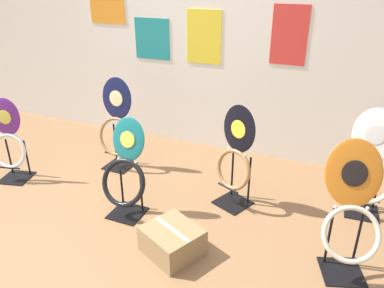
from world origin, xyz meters
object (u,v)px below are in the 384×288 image
at_px(toilet_seat_display_jazz_black, 235,160).
at_px(storage_box, 172,240).
at_px(toilet_seat_display_orange_sun, 351,214).
at_px(toilet_seat_display_navy_moon, 116,127).
at_px(toilet_seat_display_white_plain, 370,167).
at_px(toilet_seat_display_purple_note, 9,142).
at_px(toilet_seat_display_teal_sax, 125,173).

relative_size(toilet_seat_display_jazz_black, storage_box, 1.84).
bearing_deg(toilet_seat_display_orange_sun, toilet_seat_display_navy_moon, 163.12).
bearing_deg(toilet_seat_display_orange_sun, toilet_seat_display_jazz_black, 152.74).
height_order(toilet_seat_display_white_plain, toilet_seat_display_orange_sun, toilet_seat_display_orange_sun).
bearing_deg(toilet_seat_display_purple_note, storage_box, -10.78).
height_order(toilet_seat_display_jazz_black, toilet_seat_display_white_plain, toilet_seat_display_jazz_black).
relative_size(toilet_seat_display_teal_sax, storage_box, 1.68).
distance_m(toilet_seat_display_navy_moon, toilet_seat_display_orange_sun, 2.38).
bearing_deg(toilet_seat_display_navy_moon, toilet_seat_display_purple_note, -142.50).
relative_size(toilet_seat_display_jazz_black, toilet_seat_display_teal_sax, 1.10).
distance_m(toilet_seat_display_teal_sax, toilet_seat_display_white_plain, 2.05).
relative_size(toilet_seat_display_jazz_black, toilet_seat_display_orange_sun, 0.99).
bearing_deg(toilet_seat_display_purple_note, toilet_seat_display_teal_sax, -2.92).
relative_size(toilet_seat_display_white_plain, toilet_seat_display_orange_sun, 0.95).
relative_size(toilet_seat_display_jazz_black, toilet_seat_display_white_plain, 1.04).
bearing_deg(toilet_seat_display_navy_moon, toilet_seat_display_teal_sax, -52.27).
bearing_deg(toilet_seat_display_white_plain, toilet_seat_display_orange_sun, -98.64).
bearing_deg(storage_box, toilet_seat_display_teal_sax, 152.31).
height_order(toilet_seat_display_teal_sax, storage_box, toilet_seat_display_teal_sax).
xyz_separation_m(toilet_seat_display_teal_sax, storage_box, (0.57, -0.30, -0.29)).
bearing_deg(toilet_seat_display_teal_sax, storage_box, -27.69).
xyz_separation_m(toilet_seat_display_jazz_black, toilet_seat_display_orange_sun, (0.94, -0.49, 0.02)).
height_order(toilet_seat_display_purple_note, toilet_seat_display_white_plain, toilet_seat_display_white_plain).
height_order(toilet_seat_display_teal_sax, toilet_seat_display_orange_sun, toilet_seat_display_orange_sun).
relative_size(toilet_seat_display_purple_note, toilet_seat_display_orange_sun, 0.89).
bearing_deg(toilet_seat_display_jazz_black, toilet_seat_display_teal_sax, -148.02).
bearing_deg(toilet_seat_display_jazz_black, toilet_seat_display_navy_moon, 171.25).
bearing_deg(toilet_seat_display_jazz_black, toilet_seat_display_purple_note, -168.84).
distance_m(toilet_seat_display_navy_moon, storage_box, 1.54).
bearing_deg(toilet_seat_display_jazz_black, storage_box, -105.74).
bearing_deg(toilet_seat_display_orange_sun, storage_box, -165.20).
xyz_separation_m(toilet_seat_display_jazz_black, storage_box, (-0.22, -0.79, -0.34)).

